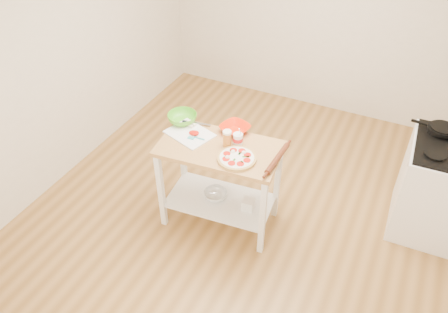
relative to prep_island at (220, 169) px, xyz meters
The scene contains 15 objects.
room_shell 0.76m from the prep_island, 58.39° to the left, with size 4.04×4.54×2.74m.
prep_island is the anchor object (origin of this frame).
gas_stove 2.00m from the prep_island, 23.94° to the left, with size 0.66×0.77×1.11m.
skillet 2.00m from the prep_island, 30.58° to the left, with size 0.39×0.25×0.03m.
pizza 0.35m from the prep_island, 24.26° to the right, with size 0.33×0.33×0.05m.
cutting_board 0.42m from the prep_island, behind, with size 0.47×0.41×0.04m.
spatula 0.36m from the prep_island, behind, with size 0.15×0.05×0.01m.
knife 0.51m from the prep_island, 152.03° to the left, with size 0.27×0.08×0.01m.
orange_bowl 0.39m from the prep_island, 84.74° to the left, with size 0.25×0.25×0.06m, color #FF2603.
green_bowl 0.60m from the prep_island, 158.19° to the left, with size 0.27×0.27×0.09m, color #4FB122.
beer_pint 0.34m from the prep_island, 40.65° to the left, with size 0.08×0.08×0.15m.
yogurt_tub 0.35m from the prep_island, 40.55° to the left, with size 0.09×0.09×0.19m.
rolling_pin 0.59m from the prep_island, ahead, with size 0.05×0.05×0.42m, color #612B16.
shelf_glass_bowl 0.35m from the prep_island, behind, with size 0.23×0.23×0.07m, color silver.
shelf_bin 0.44m from the prep_island, ahead, with size 0.11×0.11×0.11m, color white.
Camera 1 is at (1.19, -2.92, 3.20)m, focal length 35.00 mm.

